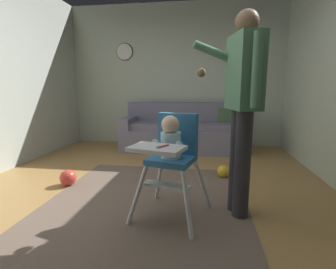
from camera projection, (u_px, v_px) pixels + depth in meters
name	position (u px, v px, depth m)	size (l,w,h in m)	color
ground	(142.00, 205.00, 2.58)	(5.77, 7.12, 0.10)	#A47A43
wall_far	(175.00, 76.00, 5.04)	(4.97, 0.06, 2.75)	#B4C2B0
area_rug	(142.00, 209.00, 2.38)	(1.98, 2.57, 0.01)	brown
couch	(183.00, 132.00, 4.69)	(2.22, 0.86, 0.86)	slate
high_chair	(172.00, 148.00, 2.16)	(0.73, 0.82, 0.91)	silver
adult_standing	(242.00, 104.00, 2.14)	(0.59, 0.50, 1.75)	#2D2C31
toy_ball	(68.00, 178.00, 2.96)	(0.19, 0.19, 0.19)	#D13D33
toy_ball_second	(223.00, 171.00, 3.24)	(0.16, 0.16, 0.16)	gold
wall_clock	(125.00, 52.00, 5.06)	(0.34, 0.04, 0.34)	white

